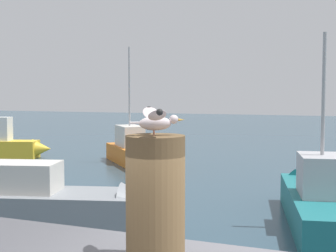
# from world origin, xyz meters

# --- Properties ---
(mooring_post) EXTENTS (0.42, 0.42, 0.91)m
(mooring_post) POSITION_xyz_m (-0.56, -0.55, 2.19)
(mooring_post) COLOR brown
(mooring_post) RESTS_ON harbor_quay
(seagull) EXTENTS (0.41, 0.58, 0.20)m
(seagull) POSITION_xyz_m (-0.55, -0.55, 2.75)
(seagull) COLOR tan
(seagull) RESTS_ON mooring_post
(boat_grey) EXTENTS (5.69, 2.71, 1.62)m
(boat_grey) POSITION_xyz_m (-5.02, 4.55, 0.52)
(boat_grey) COLOR gray
(boat_grey) RESTS_ON ground_plane
(boat_orange) EXTENTS (4.62, 4.93, 5.03)m
(boat_orange) POSITION_xyz_m (-7.07, 13.17, 0.52)
(boat_orange) COLOR orange
(boat_orange) RESTS_ON ground_plane
(boat_yellow) EXTENTS (3.82, 1.93, 1.86)m
(boat_yellow) POSITION_xyz_m (-13.55, 13.32, 0.59)
(boat_yellow) COLOR yellow
(boat_yellow) RESTS_ON ground_plane
(boat_teal) EXTENTS (2.35, 5.81, 4.40)m
(boat_teal) POSITION_xyz_m (0.10, 7.59, 0.50)
(boat_teal) COLOR #1E7075
(boat_teal) RESTS_ON ground_plane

